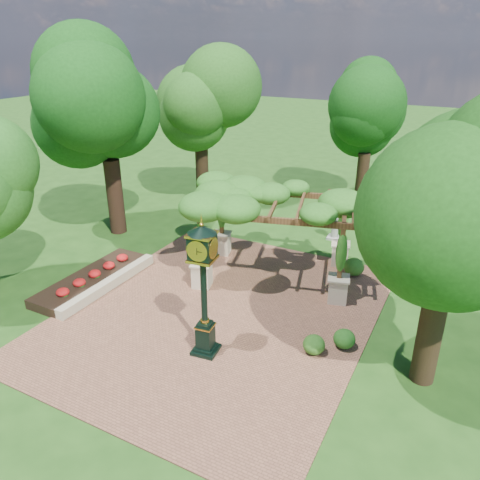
% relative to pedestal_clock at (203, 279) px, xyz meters
% --- Properties ---
extents(ground, '(120.00, 120.00, 0.00)m').
position_rel_pedestal_clock_xyz_m(ground, '(-0.73, 1.16, -2.54)').
color(ground, '#1E4714').
rests_on(ground, ground).
extents(brick_plaza, '(10.00, 12.00, 0.04)m').
position_rel_pedestal_clock_xyz_m(brick_plaza, '(-0.73, 2.16, -2.52)').
color(brick_plaza, brown).
rests_on(brick_plaza, ground).
extents(border_wall, '(0.35, 5.00, 0.40)m').
position_rel_pedestal_clock_xyz_m(border_wall, '(-5.33, 1.66, -2.34)').
color(border_wall, '#C6B793').
rests_on(border_wall, ground).
extents(flower_bed, '(1.50, 5.00, 0.36)m').
position_rel_pedestal_clock_xyz_m(flower_bed, '(-6.23, 1.66, -2.36)').
color(flower_bed, red).
rests_on(flower_bed, ground).
extents(pedestal_clock, '(0.93, 0.93, 4.24)m').
position_rel_pedestal_clock_xyz_m(pedestal_clock, '(0.00, 0.00, 0.00)').
color(pedestal_clock, black).
rests_on(pedestal_clock, brick_plaza).
extents(pergola, '(6.69, 5.11, 3.73)m').
position_rel_pedestal_clock_xyz_m(pergola, '(-0.19, 5.58, 0.52)').
color(pergola, beige).
rests_on(pergola, brick_plaza).
extents(sundial, '(0.66, 0.66, 1.13)m').
position_rel_pedestal_clock_xyz_m(sundial, '(0.85, 10.35, -2.05)').
color(sundial, '#9B9C93').
rests_on(sundial, ground).
extents(shrub_front, '(0.79, 0.79, 0.60)m').
position_rel_pedestal_clock_xyz_m(shrub_front, '(2.95, 1.45, -2.20)').
color(shrub_front, '#295919').
rests_on(shrub_front, brick_plaza).
extents(shrub_mid, '(0.86, 0.86, 0.61)m').
position_rel_pedestal_clock_xyz_m(shrub_mid, '(3.68, 2.17, -2.20)').
color(shrub_mid, '#205417').
rests_on(shrub_mid, brick_plaza).
extents(shrub_back, '(0.82, 0.82, 0.73)m').
position_rel_pedestal_clock_xyz_m(shrub_back, '(2.67, 7.03, -2.14)').
color(shrub_back, '#2C5F1B').
rests_on(shrub_back, brick_plaza).
extents(tree_west_near, '(4.97, 4.97, 9.34)m').
position_rel_pedestal_clock_xyz_m(tree_west_near, '(-8.89, 6.28, 3.87)').
color(tree_west_near, black).
rests_on(tree_west_near, ground).
extents(tree_west_far, '(4.38, 4.38, 8.53)m').
position_rel_pedestal_clock_xyz_m(tree_west_far, '(-7.47, 11.94, 3.31)').
color(tree_west_far, black).
rests_on(tree_west_far, ground).
extents(tree_north, '(3.92, 3.92, 7.55)m').
position_rel_pedestal_clock_xyz_m(tree_north, '(0.61, 16.05, 2.63)').
color(tree_north, '#342215').
rests_on(tree_north, ground).
extents(tree_east_near, '(3.96, 3.96, 7.67)m').
position_rel_pedestal_clock_xyz_m(tree_east_near, '(6.03, 1.81, 2.72)').
color(tree_east_near, '#372516').
rests_on(tree_east_near, ground).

